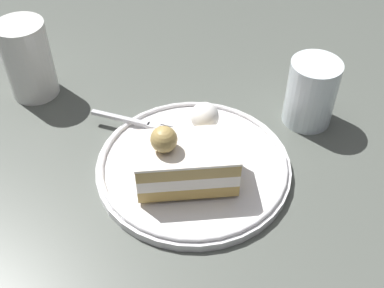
{
  "coord_description": "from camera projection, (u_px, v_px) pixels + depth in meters",
  "views": [
    {
      "loc": [
        0.3,
        0.25,
        0.43
      ],
      "look_at": [
        0.0,
        -0.01,
        0.05
      ],
      "focal_mm": 45.3,
      "sensor_mm": 36.0,
      "label": 1
    }
  ],
  "objects": [
    {
      "name": "ground_plane",
      "position": [
        201.0,
        175.0,
        0.58
      ],
      "size": [
        2.4,
        2.4,
        0.0
      ],
      "primitive_type": "plane",
      "color": "#51564F"
    },
    {
      "name": "dessert_plate",
      "position": [
        192.0,
        167.0,
        0.58
      ],
      "size": [
        0.23,
        0.23,
        0.02
      ],
      "color": "white",
      "rests_on": "ground_plane"
    },
    {
      "name": "cake_slice",
      "position": [
        187.0,
        162.0,
        0.53
      ],
      "size": [
        0.13,
        0.12,
        0.08
      ],
      "color": "tan",
      "rests_on": "dessert_plate"
    },
    {
      "name": "whipped_cream_dollop",
      "position": [
        205.0,
        116.0,
        0.6
      ],
      "size": [
        0.04,
        0.04,
        0.04
      ],
      "primitive_type": "ellipsoid",
      "color": "white",
      "rests_on": "dessert_plate"
    },
    {
      "name": "fork",
      "position": [
        139.0,
        122.0,
        0.62
      ],
      "size": [
        0.06,
        0.12,
        0.0
      ],
      "color": "silver",
      "rests_on": "dessert_plate"
    },
    {
      "name": "drink_glass_near",
      "position": [
        29.0,
        64.0,
        0.66
      ],
      "size": [
        0.06,
        0.06,
        0.11
      ],
      "color": "white",
      "rests_on": "ground_plane"
    },
    {
      "name": "drink_glass_far",
      "position": [
        310.0,
        96.0,
        0.62
      ],
      "size": [
        0.06,
        0.06,
        0.09
      ],
      "color": "silver",
      "rests_on": "ground_plane"
    }
  ]
}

